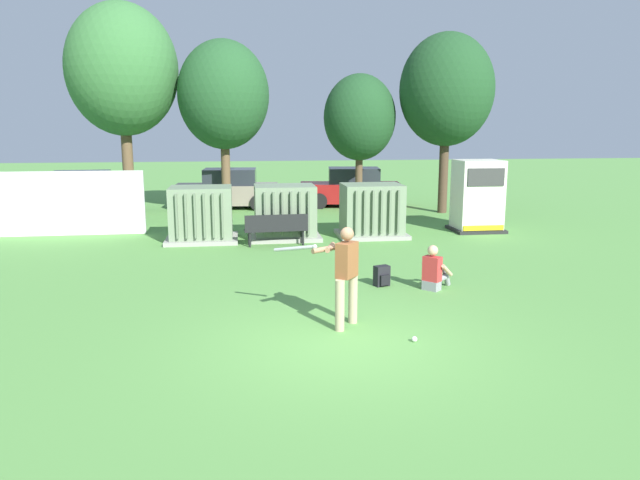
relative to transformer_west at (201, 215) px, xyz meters
The scene contains 18 objects.
ground_plane 9.39m from the transformer_west, 72.94° to the right, with size 96.00×96.00×0.00m, color #5B9947.
fence_panel 4.52m from the transformer_west, 159.91° to the left, with size 4.80×0.12×2.00m, color silver.
transformer_west is the anchor object (origin of this frame).
transformer_mid_west 2.49m from the transformer_west, ahead, with size 2.10×1.70×1.62m.
transformer_mid_east 5.17m from the transformer_west, ahead, with size 2.10×1.70×1.62m.
generator_enclosure 8.78m from the transformer_west, ahead, with size 1.60×1.40×2.30m.
park_bench 2.39m from the transformer_west, 25.52° to the right, with size 1.82×0.51×0.92m.
batter 8.63m from the transformer_west, 70.76° to the right, with size 1.41×1.21×1.74m.
sports_ball 9.87m from the transformer_west, 67.06° to the right, with size 0.09×0.09×0.09m, color white.
seated_spectator 7.96m from the transformer_west, 49.62° to the right, with size 0.75×0.73×0.96m.
backpack 7.03m from the transformer_west, 53.99° to the right, with size 0.37×0.34×0.44m.
tree_left 8.27m from the transformer_west, 116.63° to the left, with size 4.12×4.12×7.87m.
tree_center_left 6.75m from the transformer_west, 83.39° to the left, with size 3.42×3.42×6.54m.
tree_center_right 8.50m from the transformer_west, 43.01° to the left, with size 2.79×2.79×5.34m.
tree_right 10.90m from the transformer_west, 27.40° to the left, with size 3.57×3.57×6.83m.
parked_car_leftmost 8.35m from the transformer_west, 127.57° to the left, with size 4.33×2.19×1.62m.
parked_car_left_of_center 7.18m from the transformer_west, 84.61° to the left, with size 4.30×2.13×1.62m.
parked_car_right_of_center 9.15m from the transformer_west, 50.36° to the left, with size 4.38×2.32×1.62m.
Camera 1 is at (-1.65, -8.99, 3.44)m, focal length 33.82 mm.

